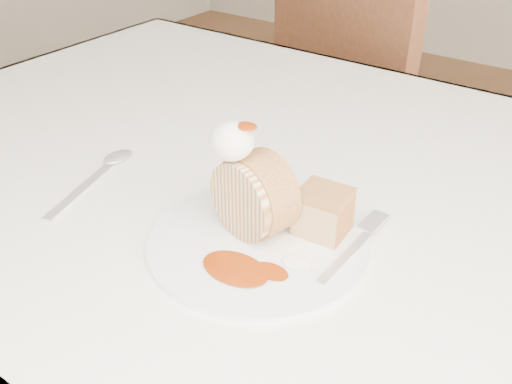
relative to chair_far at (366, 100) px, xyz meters
The scene contains 10 objects.
table 0.77m from the chair_far, 72.19° to the right, with size 1.40×0.90×0.75m.
chair_far is the anchor object (origin of this frame).
plate 0.95m from the chair_far, 72.52° to the right, with size 0.25×0.25×0.01m, color white.
roulade_slice 0.95m from the chair_far, 73.15° to the right, with size 0.09×0.09×0.05m, color beige.
cake_chunk 0.92m from the chair_far, 68.35° to the right, with size 0.06×0.05×0.05m, color #BB7946.
whipped_cream 0.97m from the chair_far, 74.55° to the right, with size 0.05×0.05×0.04m, color white.
caramel_drizzle 0.98m from the chair_far, 73.55° to the right, with size 0.02×0.02×0.01m, color #852905.
caramel_pool 1.01m from the chair_far, 72.88° to the right, with size 0.08×0.05×0.00m, color #852905, non-canonical shape.
fork 0.96m from the chair_far, 66.39° to the right, with size 0.02×0.15×0.00m, color silver.
spoon 0.95m from the chair_far, 88.23° to the right, with size 0.03×0.17×0.00m, color silver.
Camera 1 is at (0.34, -0.38, 1.14)m, focal length 40.00 mm.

